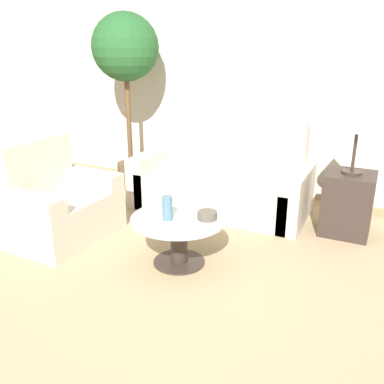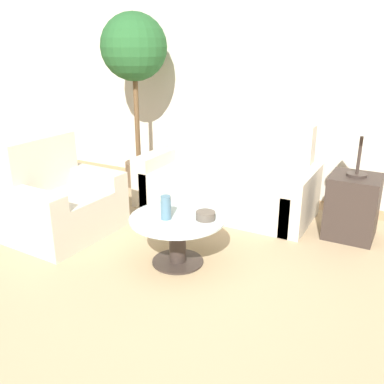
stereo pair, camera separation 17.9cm
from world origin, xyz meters
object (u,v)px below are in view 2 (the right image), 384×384
object	(u,v)px
coffee_table	(177,234)
table_lamp	(364,121)
potted_plant	(134,58)
vase	(166,208)
armchair	(60,205)
bowl	(206,216)
sofa_main	(227,182)

from	to	relation	value
coffee_table	table_lamp	size ratio (longest dim) A/B	1.22
table_lamp	potted_plant	bearing A→B (deg)	173.70
coffee_table	table_lamp	distance (m)	1.88
coffee_table	vase	xyz separation A→B (m)	(-0.06, -0.07, 0.24)
armchair	table_lamp	size ratio (longest dim) A/B	1.57
table_lamp	bowl	size ratio (longest dim) A/B	4.02
potted_plant	coffee_table	bearing A→B (deg)	-46.23
table_lamp	bowl	bearing A→B (deg)	-129.84
bowl	table_lamp	bearing A→B (deg)	50.16
armchair	bowl	distance (m)	1.51
coffee_table	table_lamp	world-z (taller)	table_lamp
sofa_main	bowl	bearing A→B (deg)	-73.84
sofa_main	table_lamp	xyz separation A→B (m)	(1.32, -0.12, 0.80)
vase	potted_plant	bearing A→B (deg)	131.23
sofa_main	potted_plant	size ratio (longest dim) A/B	0.91
coffee_table	bowl	world-z (taller)	bowl
armchair	coffee_table	xyz separation A→B (m)	(1.28, 0.02, -0.02)
sofa_main	armchair	xyz separation A→B (m)	(-1.13, -1.35, -0.01)
sofa_main	table_lamp	bearing A→B (deg)	-5.08
potted_plant	vase	world-z (taller)	potted_plant
coffee_table	vase	world-z (taller)	vase
sofa_main	coffee_table	size ratio (longest dim) A/B	2.40
coffee_table	bowl	bearing A→B (deg)	19.46
coffee_table	bowl	distance (m)	0.29
coffee_table	bowl	size ratio (longest dim) A/B	4.91
sofa_main	potted_plant	xyz separation A→B (m)	(-1.30, 0.17, 1.27)
vase	bowl	world-z (taller)	vase
coffee_table	vase	size ratio (longest dim) A/B	4.01
armchair	bowl	bearing A→B (deg)	-83.93
sofa_main	vase	world-z (taller)	sofa_main
sofa_main	armchair	world-z (taller)	sofa_main
table_lamp	armchair	bearing A→B (deg)	-153.23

